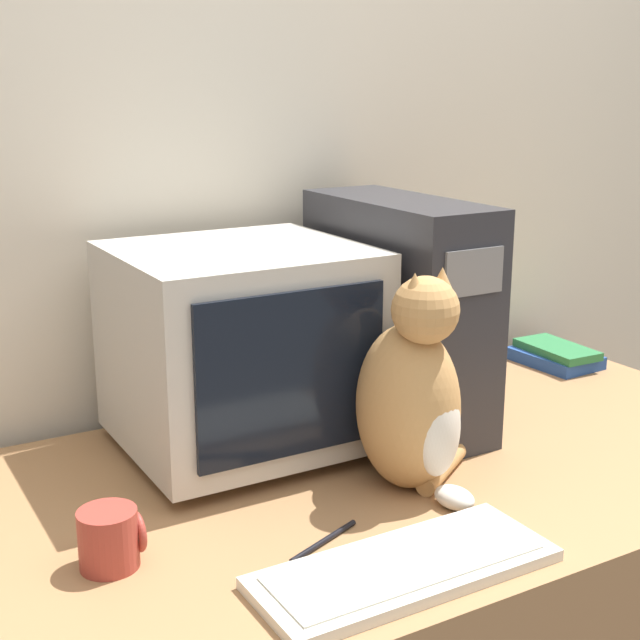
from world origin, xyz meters
The scene contains 8 objects.
wall_back centered at (0.00, 0.95, 1.25)m, with size 7.00×0.05×2.50m.
crt_monitor centered at (-0.21, 0.65, 0.96)m, with size 0.44×0.42×0.39m.
computer_tower centered at (0.12, 0.62, 0.99)m, with size 0.18×0.46×0.46m.
keyboard centered at (-0.21, 0.12, 0.77)m, with size 0.45×0.17×0.02m.
cat centered at (-0.03, 0.35, 0.93)m, with size 0.25×0.26×0.39m.
book_stack centered at (0.69, 0.74, 0.78)m, with size 0.16×0.22×0.05m.
pen centered at (-0.26, 0.25, 0.76)m, with size 0.15×0.06×0.01m.
mug centered at (-0.56, 0.35, 0.80)m, with size 0.09×0.09×0.09m.
Camera 1 is at (-0.88, -0.81, 1.44)m, focal length 50.00 mm.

